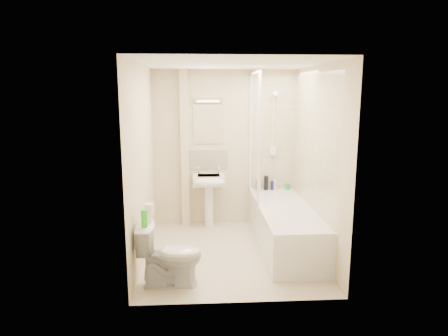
{
  "coord_description": "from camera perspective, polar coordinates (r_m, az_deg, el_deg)",
  "views": [
    {
      "loc": [
        -0.38,
        -4.9,
        2.08
      ],
      "look_at": [
        -0.08,
        0.2,
        1.09
      ],
      "focal_mm": 32.0,
      "sensor_mm": 36.0,
      "label": 1
    }
  ],
  "objects": [
    {
      "name": "green_bottle",
      "position": [
        4.24,
        -11.32,
        -7.11
      ],
      "size": [
        0.07,
        0.07,
        0.19
      ],
      "primitive_type": "cylinder",
      "color": "green",
      "rests_on": "toilet"
    },
    {
      "name": "shower_fixture",
      "position": [
        6.22,
        7.09,
        5.92
      ],
      "size": [
        0.1,
        0.16,
        0.99
      ],
      "color": "white",
      "rests_on": "wall_back"
    },
    {
      "name": "bottle_blue",
      "position": [
        6.33,
        6.93,
        -2.49
      ],
      "size": [
        0.06,
        0.06,
        0.14
      ],
      "primitive_type": "cylinder",
      "color": "navy",
      "rests_on": "bathtub"
    },
    {
      "name": "bottle_cream",
      "position": [
        6.34,
        7.32,
        -2.37
      ],
      "size": [
        0.06,
        0.06,
        0.16
      ],
      "primitive_type": "cylinder",
      "color": "beige",
      "rests_on": "bathtub"
    },
    {
      "name": "toilet",
      "position": [
        4.44,
        -7.71,
        -12.15
      ],
      "size": [
        0.44,
        0.71,
        0.69
      ],
      "primitive_type": "imported",
      "rotation": [
        0.0,
        0.0,
        1.53
      ],
      "color": "white",
      "rests_on": "ground"
    },
    {
      "name": "splashback",
      "position": [
        6.23,
        -2.25,
        1.22
      ],
      "size": [
        0.6,
        0.02,
        0.3
      ],
      "primitive_type": "cube",
      "color": "beige",
      "rests_on": "wall_back"
    },
    {
      "name": "toilet_roll_lower",
      "position": [
        4.43,
        -10.79,
        -6.82
      ],
      "size": [
        0.1,
        0.1,
        0.11
      ],
      "primitive_type": "cylinder",
      "color": "white",
      "rests_on": "toilet"
    },
    {
      "name": "pipe_boxing",
      "position": [
        6.16,
        -5.62,
        2.66
      ],
      "size": [
        0.12,
        0.12,
        2.4
      ],
      "primitive_type": "cube",
      "color": "beige",
      "rests_on": "ground"
    },
    {
      "name": "bathtub",
      "position": [
        5.52,
        8.68,
        -8.13
      ],
      "size": [
        0.7,
        2.1,
        0.55
      ],
      "color": "white",
      "rests_on": "ground"
    },
    {
      "name": "wall_back",
      "position": [
        6.22,
        0.12,
        2.8
      ],
      "size": [
        2.2,
        0.02,
        2.4
      ],
      "primitive_type": "cube",
      "color": "beige",
      "rests_on": "ground"
    },
    {
      "name": "bottle_black_b",
      "position": [
        6.31,
        6.02,
        -2.14
      ],
      "size": [
        0.07,
        0.07,
        0.22
      ],
      "primitive_type": "cylinder",
      "color": "black",
      "rests_on": "bathtub"
    },
    {
      "name": "bottle_green",
      "position": [
        6.38,
        9.04,
        -2.64
      ],
      "size": [
        0.07,
        0.07,
        0.09
      ],
      "primitive_type": "cylinder",
      "color": "green",
      "rests_on": "bathtub"
    },
    {
      "name": "floor",
      "position": [
        5.33,
        0.96,
        -12.01
      ],
      "size": [
        2.5,
        2.5,
        0.0
      ],
      "primitive_type": "plane",
      "color": "beige",
      "rests_on": "ground"
    },
    {
      "name": "strip_light",
      "position": [
        6.12,
        -2.31,
        9.71
      ],
      "size": [
        0.42,
        0.07,
        0.07
      ],
      "primitive_type": "cube",
      "color": "silver",
      "rests_on": "wall_back"
    },
    {
      "name": "wall_right",
      "position": [
        5.19,
        13.2,
        0.88
      ],
      "size": [
        0.02,
        2.5,
        2.4
      ],
      "primitive_type": "cube",
      "color": "beige",
      "rests_on": "ground"
    },
    {
      "name": "bottle_black_a",
      "position": [
        6.29,
        4.85,
        -2.43
      ],
      "size": [
        0.06,
        0.06,
        0.16
      ],
      "primitive_type": "cylinder",
      "color": "black",
      "rests_on": "bathtub"
    },
    {
      "name": "toilet_roll_upper",
      "position": [
        4.37,
        -10.64,
        -5.64
      ],
      "size": [
        0.1,
        0.1,
        0.1
      ],
      "primitive_type": "cylinder",
      "color": "white",
      "rests_on": "toilet_roll_lower"
    },
    {
      "name": "wall_left",
      "position": [
        5.03,
        -11.59,
        0.63
      ],
      "size": [
        0.02,
        2.5,
        2.4
      ],
      "primitive_type": "cube",
      "color": "beige",
      "rests_on": "ground"
    },
    {
      "name": "shower_screen",
      "position": [
        5.78,
        4.37,
        4.65
      ],
      "size": [
        0.04,
        0.92,
        1.8
      ],
      "color": "white",
      "rests_on": "bathtub"
    },
    {
      "name": "mirror",
      "position": [
        6.16,
        -2.28,
        6.27
      ],
      "size": [
        0.46,
        0.01,
        0.6
      ],
      "primitive_type": "cube",
      "color": "white",
      "rests_on": "wall_back"
    },
    {
      "name": "tile_right",
      "position": [
        5.35,
        12.58,
        3.63
      ],
      "size": [
        0.01,
        2.1,
        1.75
      ],
      "primitive_type": "cube",
      "color": "beige",
      "rests_on": "wall_right"
    },
    {
      "name": "pedestal_sink",
      "position": [
        6.08,
        -2.17,
        -2.62
      ],
      "size": [
        0.48,
        0.46,
        0.93
      ],
      "color": "white",
      "rests_on": "ground"
    },
    {
      "name": "bottle_white_a",
      "position": [
        6.3,
        5.09,
        -2.47
      ],
      "size": [
        0.05,
        0.05,
        0.15
      ],
      "primitive_type": "cylinder",
      "color": "silver",
      "rests_on": "bathtub"
    },
    {
      "name": "ceiling",
      "position": [
        4.92,
        1.05,
        14.66
      ],
      "size": [
        2.2,
        2.5,
        0.02
      ],
      "primitive_type": "cube",
      "color": "white",
      "rests_on": "wall_back"
    },
    {
      "name": "tile_back",
      "position": [
        6.27,
        7.01,
        4.86
      ],
      "size": [
        0.7,
        0.01,
        1.75
      ],
      "primitive_type": "cube",
      "color": "beige",
      "rests_on": "wall_back"
    }
  ]
}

